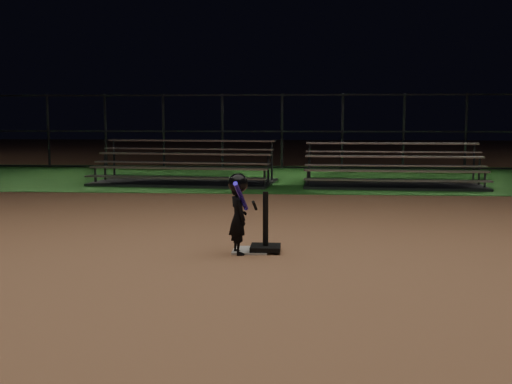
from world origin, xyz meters
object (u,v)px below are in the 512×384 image
at_px(bleacher_left, 185,175).
at_px(bleacher_right, 393,178).
at_px(batting_tee, 265,240).
at_px(child_batter, 238,211).
at_px(home_plate, 250,250).

height_order(bleacher_left, bleacher_right, bleacher_left).
xyz_separation_m(batting_tee, bleacher_left, (-2.57, 8.10, 0.07)).
distance_m(batting_tee, bleacher_right, 8.33).
bearing_deg(bleacher_left, child_batter, -69.44).
xyz_separation_m(home_plate, bleacher_left, (-2.37, 8.08, 0.22)).
distance_m(home_plate, bleacher_right, 8.38).
relative_size(home_plate, bleacher_left, 0.09).
distance_m(bleacher_left, bleacher_right, 5.31).
relative_size(home_plate, bleacher_right, 0.10).
relative_size(batting_tee, child_batter, 0.74).
distance_m(home_plate, child_batter, 0.58).
bearing_deg(home_plate, batting_tee, -5.27).
xyz_separation_m(bleacher_left, bleacher_right, (5.30, -0.24, -0.01)).
bearing_deg(child_batter, bleacher_right, -44.53).
bearing_deg(bleacher_right, bleacher_left, -179.97).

